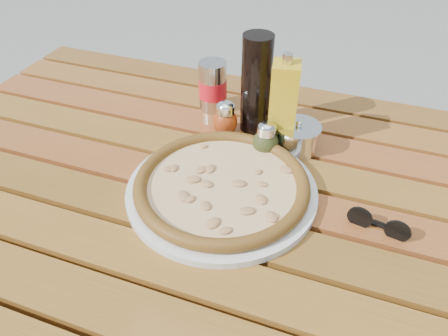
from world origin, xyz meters
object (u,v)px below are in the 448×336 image
(dark_bottle, at_px, (256,84))
(parmesan_tin, at_px, (297,137))
(sunglasses, at_px, (378,224))
(pepper_shaker, at_px, (225,119))
(oregano_shaker, at_px, (266,140))
(table, at_px, (221,214))
(soda_can, at_px, (213,87))
(pizza, at_px, (222,184))
(olive_oil_cruet, at_px, (283,106))
(plate, at_px, (222,191))

(dark_bottle, relative_size, parmesan_tin, 2.26)
(sunglasses, bearing_deg, pepper_shaker, 161.41)
(parmesan_tin, bearing_deg, oregano_shaker, -143.79)
(table, relative_size, oregano_shaker, 17.07)
(oregano_shaker, bearing_deg, soda_can, 140.97)
(table, distance_m, soda_can, 0.32)
(table, distance_m, pizza, 0.10)
(soda_can, bearing_deg, table, -65.98)
(pizza, xyz_separation_m, parmesan_tin, (0.10, 0.19, 0.01))
(olive_oil_cruet, xyz_separation_m, parmesan_tin, (0.04, -0.01, -0.07))
(pepper_shaker, bearing_deg, pizza, -71.88)
(pizza, distance_m, parmesan_tin, 0.21)
(soda_can, bearing_deg, pepper_shaker, -54.81)
(plate, distance_m, olive_oil_cruet, 0.22)
(olive_oil_cruet, distance_m, parmesan_tin, 0.08)
(pepper_shaker, distance_m, dark_bottle, 0.10)
(pizza, bearing_deg, sunglasses, 0.58)
(olive_oil_cruet, bearing_deg, sunglasses, -40.72)
(pepper_shaker, xyz_separation_m, olive_oil_cruet, (0.13, 0.00, 0.06))
(pepper_shaker, height_order, soda_can, soda_can)
(dark_bottle, relative_size, olive_oil_cruet, 1.05)
(plate, bearing_deg, sunglasses, 0.58)
(oregano_shaker, height_order, olive_oil_cruet, olive_oil_cruet)
(oregano_shaker, bearing_deg, olive_oil_cruet, 68.09)
(pepper_shaker, relative_size, soda_can, 0.68)
(dark_bottle, bearing_deg, parmesan_tin, -24.38)
(pizza, bearing_deg, pepper_shaker, 108.12)
(pizza, height_order, pepper_shaker, pepper_shaker)
(oregano_shaker, bearing_deg, plate, -106.44)
(table, xyz_separation_m, olive_oil_cruet, (0.07, 0.18, 0.17))
(pepper_shaker, bearing_deg, olive_oil_cruet, 0.76)
(pepper_shaker, relative_size, sunglasses, 0.74)
(oregano_shaker, relative_size, parmesan_tin, 0.84)
(pepper_shaker, height_order, olive_oil_cruet, olive_oil_cruet)
(dark_bottle, distance_m, parmesan_tin, 0.14)
(soda_can, distance_m, olive_oil_cruet, 0.22)
(dark_bottle, distance_m, soda_can, 0.14)
(pepper_shaker, height_order, dark_bottle, dark_bottle)
(table, distance_m, dark_bottle, 0.29)
(plate, bearing_deg, soda_can, 114.24)
(pizza, xyz_separation_m, sunglasses, (0.29, 0.00, -0.01))
(table, height_order, parmesan_tin, parmesan_tin)
(pizza, xyz_separation_m, pepper_shaker, (-0.06, 0.19, 0.02))
(sunglasses, bearing_deg, olive_oil_cruet, 149.30)
(parmesan_tin, bearing_deg, plate, -118.12)
(table, xyz_separation_m, pizza, (0.01, -0.02, 0.10))
(dark_bottle, xyz_separation_m, sunglasses, (0.29, -0.24, -0.09))
(oregano_shaker, xyz_separation_m, dark_bottle, (-0.05, 0.09, 0.07))
(plate, bearing_deg, pepper_shaker, 108.12)
(sunglasses, bearing_deg, soda_can, 155.65)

